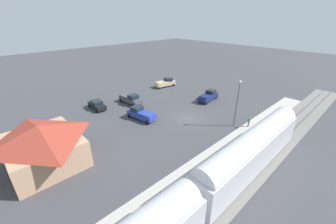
# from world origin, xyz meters

# --- Properties ---
(ground_plane) EXTENTS (200.00, 200.00, 0.00)m
(ground_plane) POSITION_xyz_m (0.00, 0.00, 0.00)
(ground_plane) COLOR #424247
(railway_track) EXTENTS (4.80, 70.00, 0.30)m
(railway_track) POSITION_xyz_m (-14.00, 0.00, 0.09)
(railway_track) COLOR slate
(railway_track) RESTS_ON ground
(platform) EXTENTS (3.20, 46.00, 0.30)m
(platform) POSITION_xyz_m (-10.00, 0.00, 0.15)
(platform) COLOR #B7B2A8
(platform) RESTS_ON ground
(station_building) EXTENTS (10.08, 8.63, 5.26)m
(station_building) POSITION_xyz_m (4.00, 22.00, 2.74)
(station_building) COLOR tan
(station_building) RESTS_ON ground
(pedestrian_on_platform) EXTENTS (0.36, 0.36, 1.71)m
(pedestrian_on_platform) POSITION_xyz_m (-9.22, -4.43, 1.28)
(pedestrian_on_platform) COLOR brown
(pedestrian_on_platform) RESTS_ON platform
(pickup_charcoal) EXTENTS (5.51, 2.75, 2.14)m
(pickup_charcoal) POSITION_xyz_m (12.80, 3.40, 1.03)
(pickup_charcoal) COLOR #47494F
(pickup_charcoal) RESTS_ON ground
(pickup_tan) EXTENTS (2.68, 5.62, 2.14)m
(pickup_tan) POSITION_xyz_m (16.14, -9.59, 1.03)
(pickup_tan) COLOR #C6B284
(pickup_tan) RESTS_ON ground
(sedan_black) EXTENTS (4.52, 2.32, 1.74)m
(sedan_black) POSITION_xyz_m (15.07, 9.78, 0.88)
(sedan_black) COLOR black
(sedan_black) RESTS_ON ground
(pickup_blue) EXTENTS (5.67, 3.23, 2.14)m
(pickup_blue) POSITION_xyz_m (5.54, 6.15, 1.03)
(pickup_blue) COLOR #283D9E
(pickup_blue) RESTS_ON ground
(pickup_navy) EXTENTS (2.56, 5.59, 2.14)m
(pickup_navy) POSITION_xyz_m (2.62, -9.71, 1.03)
(pickup_navy) COLOR navy
(pickup_navy) RESTS_ON ground
(light_pole_near_platform) EXTENTS (0.44, 0.44, 7.83)m
(light_pole_near_platform) POSITION_xyz_m (-7.20, -3.45, 4.92)
(light_pole_near_platform) COLOR #515156
(light_pole_near_platform) RESTS_ON ground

